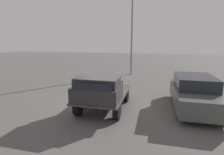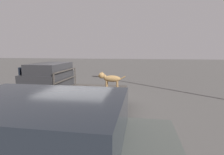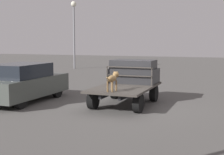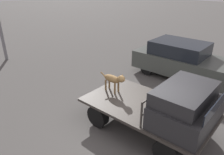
{
  "view_description": "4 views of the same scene",
  "coord_description": "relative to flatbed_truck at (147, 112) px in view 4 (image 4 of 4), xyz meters",
  "views": [
    {
      "loc": [
        7.75,
        2.28,
        3.18
      ],
      "look_at": [
        -1.36,
        0.03,
        1.23
      ],
      "focal_mm": 28.0,
      "sensor_mm": 36.0,
      "label": 1
    },
    {
      "loc": [
        -2.35,
        6.17,
        2.19
      ],
      "look_at": [
        -1.36,
        0.03,
        1.23
      ],
      "focal_mm": 28.0,
      "sensor_mm": 36.0,
      "label": 2
    },
    {
      "loc": [
        -11.43,
        -3.88,
        2.48
      ],
      "look_at": [
        -1.36,
        0.03,
        1.23
      ],
      "focal_mm": 50.0,
      "sensor_mm": 36.0,
      "label": 3
    },
    {
      "loc": [
        2.74,
        -4.72,
        4.13
      ],
      "look_at": [
        -1.36,
        0.03,
        1.23
      ],
      "focal_mm": 35.0,
      "sensor_mm": 36.0,
      "label": 4
    }
  ],
  "objects": [
    {
      "name": "flatbed_truck",
      "position": [
        0.0,
        0.0,
        0.0
      ],
      "size": [
        3.68,
        2.05,
        0.75
      ],
      "color": "black",
      "rests_on": "ground"
    },
    {
      "name": "parked_sedan",
      "position": [
        -0.87,
        4.16,
        0.24
      ],
      "size": [
        4.16,
        1.86,
        1.58
      ],
      "rotation": [
        0.0,
        0.0,
        0.13
      ],
      "color": "black",
      "rests_on": "ground"
    },
    {
      "name": "truck_cab",
      "position": [
        1.11,
        0.0,
        0.65
      ],
      "size": [
        1.31,
        1.93,
        0.97
      ],
      "color": "#28282B",
      "rests_on": "flatbed_truck"
    },
    {
      "name": "truck_headboard",
      "position": [
        0.41,
        0.0,
        0.68
      ],
      "size": [
        0.04,
        1.93,
        0.72
      ],
      "color": "#3D3833",
      "rests_on": "flatbed_truck"
    },
    {
      "name": "ground_plane",
      "position": [
        0.0,
        0.0,
        -0.55
      ],
      "size": [
        80.0,
        80.0,
        0.0
      ],
      "primitive_type": "plane",
      "color": "#514F4C"
    },
    {
      "name": "dog",
      "position": [
        -1.26,
        0.03,
        0.64
      ],
      "size": [
        1.03,
        0.24,
        0.69
      ],
      "rotation": [
        0.0,
        0.0,
        0.15
      ],
      "color": "brown",
      "rests_on": "flatbed_truck"
    }
  ]
}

